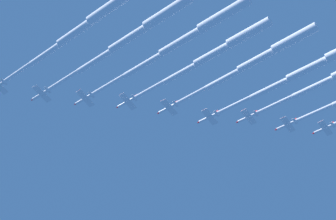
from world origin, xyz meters
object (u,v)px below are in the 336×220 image
Objects in this scene: jet_lead at (78,30)px; jet_port_outer at (311,67)px; jet_starboard_inner at (185,39)px; jet_starboard_mid at (260,58)px; jet_port_inner at (132,36)px; jet_port_mid at (215,52)px.

jet_port_outer is (79.92, -27.49, -2.24)m from jet_lead.
jet_starboard_mid is (28.67, -4.87, 0.88)m from jet_starboard_inner.
jet_lead is 65.66m from jet_starboard_mid.
jet_port_inner is 1.10× the size of jet_port_mid.
jet_port_outer is (17.44, -7.31, -2.34)m from jet_starboard_mid.
jet_starboard_mid is (62.49, -20.18, 0.11)m from jet_lead.
jet_lead is 49.24m from jet_port_mid.
jet_starboard_inner is 1.13× the size of jet_starboard_mid.
jet_lead is 0.90× the size of jet_starboard_inner.
jet_port_inner is 1.04× the size of jet_port_outer.
jet_starboard_mid is 0.96× the size of jet_port_outer.
jet_starboard_inner is at bearing 170.36° from jet_starboard_mid.
jet_lead is 18.86m from jet_port_inner.
jet_port_inner is (17.03, -8.01, -1.33)m from jet_lead.
jet_lead is 1.03× the size of jet_port_mid.
jet_starboard_inner reaches higher than jet_port_outer.
jet_lead is at bearing 155.64° from jet_starboard_inner.
jet_lead is 0.98× the size of jet_port_outer.
jet_port_mid is at bearing 159.30° from jet_starboard_mid.
jet_starboard_inner is at bearing 165.20° from jet_port_outer.
jet_port_mid reaches higher than jet_port_inner.
jet_port_mid reaches higher than jet_lead.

